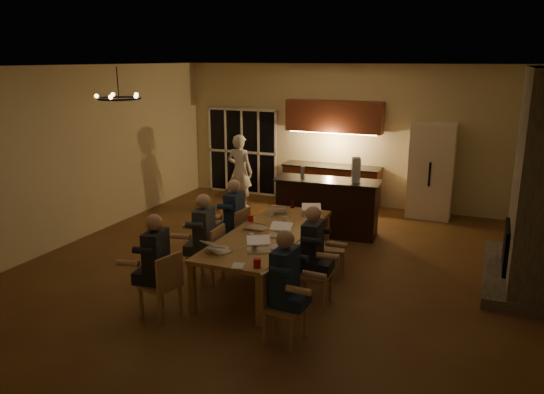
{
  "coord_description": "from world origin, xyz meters",
  "views": [
    {
      "loc": [
        3.04,
        -7.27,
        3.31
      ],
      "look_at": [
        -0.15,
        0.3,
        1.16
      ],
      "focal_mm": 35.0,
      "sensor_mm": 36.0,
      "label": 1
    }
  ],
  "objects": [
    {
      "name": "fireplace",
      "position": [
        3.7,
        1.2,
        1.6
      ],
      "size": [
        0.58,
        2.5,
        3.2
      ],
      "primitive_type": "cube",
      "color": "#625A4D",
      "rests_on": "ground"
    },
    {
      "name": "chair_left_mid",
      "position": [
        -0.79,
        -0.72,
        0.45
      ],
      "size": [
        0.46,
        0.46,
        0.89
      ],
      "primitive_type": null,
      "rotation": [
        0.0,
        0.0,
        -1.53
      ],
      "color": "tan",
      "rests_on": "ground"
    },
    {
      "name": "back_wall",
      "position": [
        0.0,
        4.52,
        1.6
      ],
      "size": [
        8.0,
        0.04,
        3.2
      ],
      "primitive_type": "cube",
      "color": "#CCBB90",
      "rests_on": "ground"
    },
    {
      "name": "ceiling",
      "position": [
        0.0,
        0.0,
        3.22
      ],
      "size": [
        8.0,
        9.0,
        0.04
      ],
      "primitive_type": "cube",
      "color": "white",
      "rests_on": "back_wall"
    },
    {
      "name": "person_left_far",
      "position": [
        -0.84,
        0.32,
        0.69
      ],
      "size": [
        0.64,
        0.64,
        1.38
      ],
      "primitive_type": null,
      "rotation": [
        0.0,
        0.0,
        -1.49
      ],
      "color": "#1C2D48",
      "rests_on": "ground"
    },
    {
      "name": "plate_left",
      "position": [
        -0.3,
        -1.19,
        0.76
      ],
      "size": [
        0.26,
        0.26,
        0.02
      ],
      "primitive_type": "cylinder",
      "color": "silver",
      "rests_on": "dining_table"
    },
    {
      "name": "plate_far",
      "position": [
        0.44,
        0.58,
        0.76
      ],
      "size": [
        0.22,
        0.22,
        0.02
      ],
      "primitive_type": "cylinder",
      "color": "silver",
      "rests_on": "dining_table"
    },
    {
      "name": "laptop_c",
      "position": [
        -0.23,
        -0.14,
        0.86
      ],
      "size": [
        0.32,
        0.28,
        0.23
      ],
      "primitive_type": null,
      "rotation": [
        0.0,
        0.0,
        3.13
      ],
      "color": "silver",
      "rests_on": "dining_table"
    },
    {
      "name": "mug_back",
      "position": [
        -0.27,
        0.58,
        0.8
      ],
      "size": [
        0.08,
        0.08,
        0.1
      ],
      "primitive_type": "cylinder",
      "color": "silver",
      "rests_on": "dining_table"
    },
    {
      "name": "person_right_near",
      "position": [
        0.92,
        -1.83,
        0.69
      ],
      "size": [
        0.63,
        0.63,
        1.38
      ],
      "primitive_type": null,
      "rotation": [
        0.0,
        0.0,
        1.52
      ],
      "color": "#1C2D48",
      "rests_on": "ground"
    },
    {
      "name": "chair_right_mid",
      "position": [
        0.95,
        -0.78,
        0.45
      ],
      "size": [
        0.44,
        0.44,
        0.89
      ],
      "primitive_type": null,
      "rotation": [
        0.0,
        0.0,
        1.57
      ],
      "color": "tan",
      "rests_on": "ground"
    },
    {
      "name": "notepad",
      "position": [
        0.2,
        -1.64,
        0.76
      ],
      "size": [
        0.2,
        0.24,
        0.01
      ],
      "primitive_type": "cube",
      "rotation": [
        0.0,
        0.0,
        0.29
      ],
      "color": "white",
      "rests_on": "dining_table"
    },
    {
      "name": "floor",
      "position": [
        0.0,
        0.0,
        0.0
      ],
      "size": [
        9.0,
        9.0,
        0.0
      ],
      "primitive_type": "plane",
      "color": "brown",
      "rests_on": "ground"
    },
    {
      "name": "laptop_f",
      "position": [
        0.34,
        0.84,
        0.86
      ],
      "size": [
        0.4,
        0.37,
        0.23
      ],
      "primitive_type": null,
      "rotation": [
        0.0,
        0.0,
        0.36
      ],
      "color": "silver",
      "rests_on": "dining_table"
    },
    {
      "name": "person_right_mid",
      "position": [
        0.88,
        -0.71,
        0.69
      ],
      "size": [
        0.63,
        0.63,
        1.38
      ],
      "primitive_type": null,
      "rotation": [
        0.0,
        0.0,
        1.61
      ],
      "color": "#202229",
      "rests_on": "ground"
    },
    {
      "name": "chandelier",
      "position": [
        -2.0,
        -1.0,
        2.75
      ],
      "size": [
        0.64,
        0.64,
        0.03
      ],
      "primitive_type": "torus",
      "color": "black",
      "rests_on": "ceiling"
    },
    {
      "name": "mug_front",
      "position": [
        -0.06,
        -0.67,
        0.8
      ],
      "size": [
        0.09,
        0.09,
        0.1
      ],
      "primitive_type": "cylinder",
      "color": "silver",
      "rests_on": "dining_table"
    },
    {
      "name": "laptop_a",
      "position": [
        -0.28,
        -1.25,
        0.86
      ],
      "size": [
        0.41,
        0.39,
        0.23
      ],
      "primitive_type": null,
      "rotation": [
        0.0,
        0.0,
        2.69
      ],
      "color": "silver",
      "rests_on": "dining_table"
    },
    {
      "name": "chair_left_far",
      "position": [
        -0.86,
        0.3,
        0.45
      ],
      "size": [
        0.49,
        0.49,
        0.89
      ],
      "primitive_type": null,
      "rotation": [
        0.0,
        0.0,
        -1.69
      ],
      "color": "tan",
      "rests_on": "ground"
    },
    {
      "name": "can_cola",
      "position": [
        -0.12,
        1.17,
        0.81
      ],
      "size": [
        0.07,
        0.07,
        0.12
      ],
      "primitive_type": "cylinder",
      "color": "#3F0F0C",
      "rests_on": "dining_table"
    },
    {
      "name": "person_left_near",
      "position": [
        -0.87,
        -1.88,
        0.69
      ],
      "size": [
        0.7,
        0.7,
        1.38
      ],
      "primitive_type": null,
      "rotation": [
        0.0,
        0.0,
        -1.39
      ],
      "color": "#202229",
      "rests_on": "ground"
    },
    {
      "name": "redcup_near",
      "position": [
        0.44,
        -1.59,
        0.81
      ],
      "size": [
        0.1,
        0.1,
        0.12
      ],
      "primitive_type": "cylinder",
      "color": "red",
      "rests_on": "dining_table"
    },
    {
      "name": "laptop_b",
      "position": [
        0.22,
        -1.04,
        0.86
      ],
      "size": [
        0.41,
        0.4,
        0.23
      ],
      "primitive_type": null,
      "rotation": [
        0.0,
        0.0,
        0.48
      ],
      "color": "silver",
      "rests_on": "dining_table"
    },
    {
      "name": "can_silver",
      "position": [
        0.11,
        -0.93,
        0.81
      ],
      "size": [
        0.07,
        0.07,
        0.12
      ],
      "primitive_type": "cylinder",
      "color": "#B2B2B7",
      "rests_on": "dining_table"
    },
    {
      "name": "chair_right_near",
      "position": [
        0.94,
        -1.89,
        0.45
      ],
      "size": [
        0.49,
        0.49,
        0.89
      ],
      "primitive_type": null,
      "rotation": [
        0.0,
        0.0,
        1.46
      ],
      "color": "tan",
      "rests_on": "ground"
    },
    {
      "name": "french_doors",
      "position": [
        -2.7,
        4.47,
        1.05
      ],
      "size": [
        1.86,
        0.08,
        2.1
      ],
      "primitive_type": "cube",
      "color": "black",
      "rests_on": "ground"
    },
    {
      "name": "laptop_e",
      "position": [
        -0.25,
        0.83,
        0.86
      ],
      "size": [
        0.38,
        0.35,
        0.23
      ],
      "primitive_type": null,
      "rotation": [
        0.0,
        0.0,
        3.4
      ],
      "color": "silver",
      "rests_on": "dining_table"
    },
    {
      "name": "bar_bottle",
      "position": [
        -0.26,
        2.06,
        1.2
      ],
      "size": [
        0.08,
        0.08,
        0.24
      ],
      "primitive_type": "cylinder",
      "color": "#99999E",
      "rests_on": "bar_island"
    },
    {
      "name": "bar_blender",
      "position": [
        0.75,
        2.16,
        1.31
      ],
      "size": [
        0.2,
        0.2,
        0.47
      ],
      "primitive_type": "cube",
      "rotation": [
        0.0,
        0.0,
        0.41
      ],
      "color": "silver",
      "rests_on": "bar_island"
    },
    {
      "name": "kitchenette",
      "position": [
        -0.3,
        4.2,
        1.2
      ],
      "size": [
        2.24,
        0.68,
        2.4
      ],
      "primitive_type": null,
      "color": "maroon",
      "rests_on": "ground"
    },
    {
      "name": "chair_right_far",
      "position": [
        0.85,
        0.32,
        0.45
      ],
      "size": [
        0.51,
        0.51,
        0.89
      ],
      "primitive_type": null,
      "rotation": [
        0.0,
        0.0,
        1.75
      ],
      "color": "tan",
      "rests_on": "ground"
    },
    {
      "name": "refrigerator",
      "position": [
        1.9,
        4.15,
        1.0
      ],
      "size": [
        0.9,
        0.68,
        2.0
      ],
      "primitive_type": "cube",
      "color": "#F1E2C9",
      "rests_on": "ground"
    },
    {
      "name": "plate_near",
      "position": [
        0.39,
        -0.83,
        0.76
      ],
      "size": [
        0.23,
        0.23,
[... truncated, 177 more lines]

